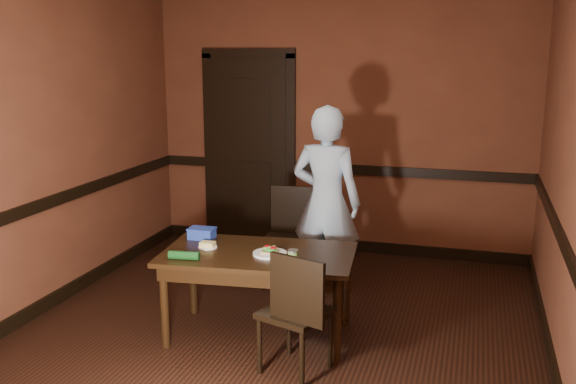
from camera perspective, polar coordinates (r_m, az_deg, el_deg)
The scene contains 21 objects.
floor at distance 5.05m, azimuth -1.16°, elevation -12.56°, with size 4.00×4.50×0.01m, color black.
wall_back at distance 6.80m, azimuth 4.58°, elevation 5.83°, with size 4.00×0.02×2.70m, color #592D1B.
wall_front at distance 2.65m, azimuth -16.28°, elevation -5.46°, with size 4.00×0.02×2.70m, color #592D1B.
wall_left at distance 5.58m, azimuth -21.25°, elevation 3.53°, with size 0.02×4.50×2.70m, color #592D1B.
wall_right at distance 4.47m, azimuth 24.02°, elevation 1.22°, with size 0.02×4.50×2.70m, color #592D1B.
dado_back at distance 6.85m, azimuth 4.49°, elevation 2.08°, with size 4.00×0.03×0.10m, color black.
dado_left at distance 5.65m, azimuth -20.76°, elevation -0.98°, with size 0.03×4.50×0.10m, color black.
dado_right at distance 4.57m, azimuth 23.33°, elevation -4.30°, with size 0.03×4.50×0.10m, color black.
baseboard_back at distance 7.05m, azimuth 4.37°, elevation -4.65°, with size 4.00×0.03×0.12m, color black.
baseboard_left at distance 5.89m, azimuth -20.12°, elevation -8.95°, with size 0.03×4.50×0.12m, color black.
baseboard_right at distance 4.86m, azimuth 22.45°, elevation -13.83°, with size 0.03×4.50×0.12m, color black.
door at distance 7.07m, azimuth -3.48°, elevation 4.00°, with size 1.05×0.07×2.20m.
dining_table at distance 4.92m, azimuth -2.61°, elevation -9.05°, with size 1.42×0.80×0.67m, color black.
chair_far at distance 5.90m, azimuth -0.15°, elevation -4.12°, with size 0.42×0.42×0.90m, color black, non-canonical shape.
chair_near at distance 4.37m, azimuth 0.66°, elevation -10.49°, with size 0.41×0.41×0.87m, color black, non-canonical shape.
person at distance 5.58m, azimuth 3.42°, elevation -0.92°, with size 0.62×0.40×1.69m, color #A3C3D8.
sandwich_plate at distance 4.74m, azimuth -1.62°, elevation -5.38°, with size 0.25×0.25×0.06m.
sauce_jar at distance 4.57m, azimuth 0.44°, elevation -5.69°, with size 0.08×0.08×0.09m.
cheese_saucer at distance 4.94m, azimuth -7.15°, elevation -4.72°, with size 0.15×0.15×0.05m.
food_tub at distance 5.16m, azimuth -7.67°, elevation -3.66°, with size 0.21×0.15×0.09m.
wrapped_veg at distance 4.68m, azimuth -9.22°, elevation -5.59°, with size 0.06×0.06×0.22m, color #124116.
Camera 1 is at (1.39, -4.35, 2.15)m, focal length 40.00 mm.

